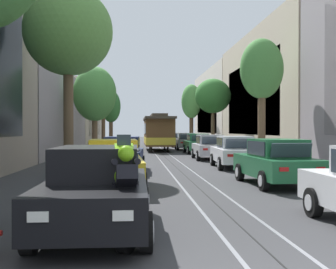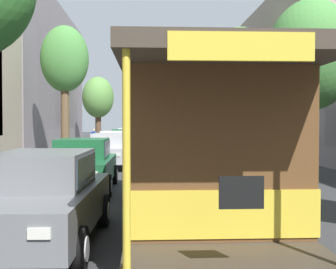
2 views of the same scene
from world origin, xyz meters
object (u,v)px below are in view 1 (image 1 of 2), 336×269
at_px(parked_car_yellow_second_left, 114,164).
at_px(parked_car_white_mid_right, 234,152).
at_px(parked_car_navy_mid_left, 122,154).
at_px(street_tree_kerb_left_second, 68,33).
at_px(parked_car_silver_far_right, 180,140).
at_px(street_tree_kerb_right_fourth, 191,102).
at_px(cable_car_trolley, 158,132).
at_px(street_tree_kerb_left_mid, 95,94).
at_px(motorcycle_with_rider, 125,188).
at_px(parked_car_black_near_left, 97,189).
at_px(street_tree_kerb_left_far, 111,107).
at_px(parked_car_grey_sixth_right, 186,141).
at_px(parked_car_green_second_right, 276,162).
at_px(street_tree_kerb_right_second, 262,71).
at_px(parked_car_silver_fourth_right, 209,147).
at_px(parked_car_green_fifth_right, 198,143).
at_px(street_tree_kerb_right_mid, 213,96).
at_px(street_tree_kerb_left_fourth, 103,97).

bearing_deg(parked_car_yellow_second_left, parked_car_white_mid_right, 50.59).
relative_size(parked_car_navy_mid_left, street_tree_kerb_left_second, 0.54).
height_order(parked_car_silver_far_right, street_tree_kerb_right_fourth, street_tree_kerb_right_fourth).
bearing_deg(cable_car_trolley, street_tree_kerb_left_mid, -127.34).
distance_m(parked_car_yellow_second_left, motorcycle_with_rider, 6.77).
relative_size(parked_car_black_near_left, cable_car_trolley, 0.48).
height_order(parked_car_black_near_left, parked_car_yellow_second_left, same).
xyz_separation_m(parked_car_white_mid_right, cable_car_trolley, (-2.83, 17.28, 0.86)).
distance_m(parked_car_yellow_second_left, parked_car_silver_far_right, 32.64).
xyz_separation_m(parked_car_silver_far_right, street_tree_kerb_right_fourth, (2.03, 5.39, 4.49)).
xyz_separation_m(street_tree_kerb_left_far, street_tree_kerb_right_fourth, (9.92, -1.10, 0.57)).
height_order(parked_car_grey_sixth_right, street_tree_kerb_left_mid, street_tree_kerb_left_mid).
relative_size(parked_car_green_second_right, street_tree_kerb_right_second, 0.62).
bearing_deg(cable_car_trolley, parked_car_white_mid_right, -80.68).
xyz_separation_m(street_tree_kerb_left_far, motorcycle_with_rider, (2.89, -45.41, -3.77)).
height_order(parked_car_silver_fourth_right, parked_car_green_fifth_right, same).
distance_m(parked_car_white_mid_right, parked_car_silver_fourth_right, 5.93).
relative_size(parked_car_silver_far_right, motorcycle_with_rider, 2.34).
relative_size(parked_car_white_mid_right, parked_car_grey_sixth_right, 1.01).
bearing_deg(parked_car_silver_fourth_right, street_tree_kerb_left_far, 106.64).
distance_m(parked_car_white_mid_right, street_tree_kerb_right_mid, 17.43).
distance_m(parked_car_green_second_right, street_tree_kerb_right_second, 10.89).
bearing_deg(parked_car_silver_far_right, street_tree_kerb_left_second, -106.10).
bearing_deg(motorcycle_with_rider, parked_car_green_second_right, 55.02).
bearing_deg(parked_car_silver_far_right, street_tree_kerb_left_fourth, -147.62).
relative_size(parked_car_yellow_second_left, street_tree_kerb_right_second, 0.62).
bearing_deg(parked_car_white_mid_right, street_tree_kerb_left_far, 103.99).
bearing_deg(parked_car_silver_fourth_right, parked_car_grey_sixth_right, 89.71).
height_order(street_tree_kerb_left_far, street_tree_kerb_right_fourth, street_tree_kerb_right_fourth).
bearing_deg(parked_car_black_near_left, parked_car_green_second_right, 48.08).
xyz_separation_m(parked_car_green_second_right, street_tree_kerb_right_second, (2.45, 9.62, 4.47)).
bearing_deg(street_tree_kerb_left_mid, cable_car_trolley, 52.66).
bearing_deg(parked_car_green_fifth_right, parked_car_silver_fourth_right, -92.11).
bearing_deg(parked_car_silver_far_right, parked_car_black_near_left, -98.31).
height_order(parked_car_white_mid_right, street_tree_kerb_left_fourth, street_tree_kerb_left_fourth).
distance_m(parked_car_grey_sixth_right, parked_car_silver_far_right, 6.56).
relative_size(parked_car_green_fifth_right, parked_car_silver_far_right, 1.00).
xyz_separation_m(parked_car_white_mid_right, street_tree_kerb_right_mid, (2.07, 16.82, 4.10)).
bearing_deg(street_tree_kerb_right_mid, parked_car_white_mid_right, -97.03).
height_order(parked_car_yellow_second_left, parked_car_silver_fourth_right, same).
bearing_deg(parked_car_white_mid_right, street_tree_kerb_left_mid, 126.46).
bearing_deg(street_tree_kerb_right_fourth, street_tree_kerb_left_second, -106.88).
relative_size(parked_car_black_near_left, street_tree_kerb_right_second, 0.61).
distance_m(parked_car_white_mid_right, street_tree_kerb_right_second, 5.95).
xyz_separation_m(street_tree_kerb_right_second, motorcycle_with_rider, (-7.40, -16.70, -4.31)).
height_order(parked_car_black_near_left, street_tree_kerb_right_fourth, street_tree_kerb_right_fourth).
relative_size(parked_car_yellow_second_left, street_tree_kerb_left_fourth, 0.66).
relative_size(parked_car_silver_fourth_right, street_tree_kerb_right_second, 0.62).
xyz_separation_m(parked_car_navy_mid_left, street_tree_kerb_left_second, (-2.35, -0.32, 5.38)).
xyz_separation_m(parked_car_black_near_left, street_tree_kerb_right_second, (7.95, 15.74, 4.47)).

